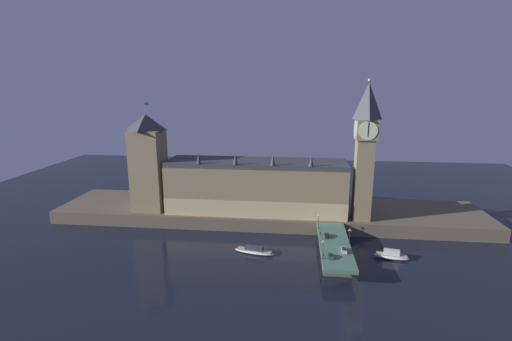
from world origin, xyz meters
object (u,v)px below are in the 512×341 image
object	(u,v)px
clock_tower	(365,147)
car_northbound_lead	(327,235)
boat_downstream	(391,256)
street_lamp_far	(319,220)
street_lamp_mid	(350,235)
victoria_tower	(148,162)
car_southbound_lead	(344,250)
pedestrian_near_rail	(323,254)
street_lamp_near	(323,247)
car_northbound_trail	(331,256)
boat_upstream	(254,251)
pedestrian_far_rail	(320,233)

from	to	relation	value
clock_tower	car_northbound_lead	bearing A→B (deg)	-125.66
boat_downstream	clock_tower	bearing A→B (deg)	105.76
boat_downstream	street_lamp_far	bearing A→B (deg)	155.76
street_lamp_mid	victoria_tower	bearing A→B (deg)	160.58
car_southbound_lead	pedestrian_near_rail	bearing A→B (deg)	-148.98
street_lamp_near	car_southbound_lead	bearing A→B (deg)	38.91
pedestrian_near_rail	street_lamp_far	xyz separation A→B (m)	(-0.40, 27.46, 3.29)
street_lamp_far	car_northbound_trail	bearing A→B (deg)	-83.78
victoria_tower	boat_upstream	distance (m)	73.19
car_northbound_lead	street_lamp_near	distance (m)	21.13
car_southbound_lead	boat_downstream	size ratio (longest dim) A/B	0.33
car_northbound_lead	street_lamp_near	xyz separation A→B (m)	(-3.09, -20.55, 3.84)
car_northbound_lead	street_lamp_mid	size ratio (longest dim) A/B	0.69
victoria_tower	pedestrian_near_rail	xyz separation A→B (m)	(85.54, -46.82, -23.33)
car_northbound_lead	street_lamp_near	world-z (taller)	street_lamp_near
street_lamp_mid	boat_upstream	distance (m)	39.94
car_northbound_lead	pedestrian_near_rail	xyz separation A→B (m)	(-2.69, -18.57, 0.25)
victoria_tower	boat_downstream	world-z (taller)	victoria_tower
car_northbound_lead	pedestrian_far_rail	bearing A→B (deg)	147.61
boat_downstream	pedestrian_far_rail	bearing A→B (deg)	168.44
street_lamp_near	car_northbound_lead	bearing A→B (deg)	81.46
car_northbound_lead	car_southbound_lead	xyz separation A→B (m)	(5.37, -13.72, -0.02)
pedestrian_near_rail	boat_upstream	xyz separation A→B (m)	(-27.67, 13.29, -6.40)
victoria_tower	pedestrian_near_rail	bearing A→B (deg)	-28.70
car_northbound_lead	car_northbound_trail	world-z (taller)	car_northbound_lead
victoria_tower	car_northbound_trail	world-z (taller)	victoria_tower
car_southbound_lead	pedestrian_far_rail	bearing A→B (deg)	117.59
boat_downstream	pedestrian_near_rail	bearing A→B (deg)	-153.15
boat_upstream	boat_downstream	size ratio (longest dim) A/B	1.25
clock_tower	street_lamp_mid	distance (m)	44.18
street_lamp_far	boat_upstream	world-z (taller)	street_lamp_far
car_southbound_lead	pedestrian_far_rail	size ratio (longest dim) A/B	2.62
car_southbound_lead	boat_upstream	world-z (taller)	car_southbound_lead
car_southbound_lead	boat_downstream	bearing A→B (deg)	25.11
pedestrian_far_rail	street_lamp_mid	world-z (taller)	street_lamp_mid
victoria_tower	street_lamp_near	size ratio (longest dim) A/B	7.52
car_northbound_lead	car_southbound_lead	world-z (taller)	car_northbound_lead
clock_tower	victoria_tower	size ratio (longest dim) A/B	1.20
car_southbound_lead	street_lamp_far	distance (m)	24.40
street_lamp_near	street_lamp_far	size ratio (longest dim) A/B	1.07
victoria_tower	street_lamp_far	xyz separation A→B (m)	(85.14, -19.37, -20.04)
victoria_tower	car_northbound_lead	distance (m)	95.59
car_southbound_lead	street_lamp_near	bearing A→B (deg)	-141.09
car_southbound_lead	street_lamp_mid	size ratio (longest dim) A/B	0.74
street_lamp_far	boat_upstream	distance (m)	32.22
clock_tower	pedestrian_far_rail	size ratio (longest dim) A/B	36.41
clock_tower	car_northbound_lead	world-z (taller)	clock_tower
car_northbound_lead	boat_downstream	bearing A→B (deg)	-9.08
pedestrian_near_rail	street_lamp_mid	world-z (taller)	street_lamp_mid
car_northbound_lead	boat_downstream	xyz separation A→B (m)	(25.83, -4.13, -5.87)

